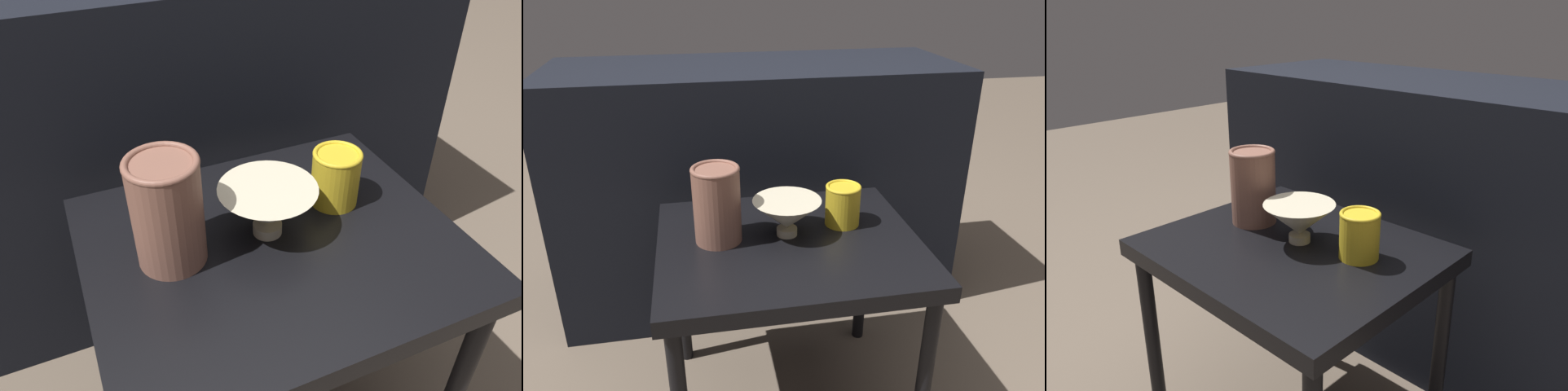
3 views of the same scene
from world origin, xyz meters
TOP-DOWN VIEW (x-y plane):
  - table at (0.00, 0.00)m, footprint 0.63×0.53m
  - couch_backdrop at (0.00, 0.59)m, footprint 1.33×0.50m
  - bowl at (-0.00, 0.03)m, footprint 0.17×0.17m
  - vase_textured_left at (-0.17, 0.03)m, footprint 0.11×0.11m
  - vase_colorful_right at (0.15, 0.06)m, footprint 0.09×0.09m

SIDE VIEW (x-z plane):
  - couch_backdrop at x=0.00m, z-range 0.00..0.84m
  - table at x=0.00m, z-range 0.20..0.72m
  - vase_colorful_right at x=0.15m, z-range 0.52..0.63m
  - bowl at x=0.00m, z-range 0.53..0.63m
  - vase_textured_left at x=-0.17m, z-range 0.53..0.72m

